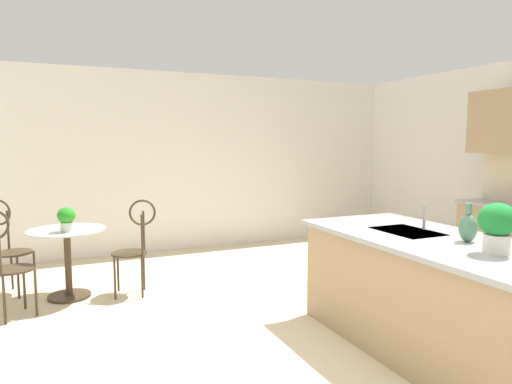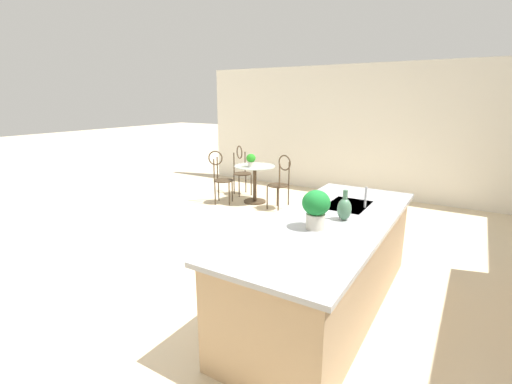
# 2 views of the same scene
# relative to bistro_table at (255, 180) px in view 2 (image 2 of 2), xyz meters

# --- Properties ---
(ground_plane) EXTENTS (40.00, 40.00, 0.00)m
(ground_plane) POSITION_rel_bistro_table_xyz_m (2.50, 1.71, -0.45)
(ground_plane) COLOR beige
(wall_left_window) EXTENTS (0.12, 7.80, 2.70)m
(wall_left_window) POSITION_rel_bistro_table_xyz_m (-1.76, 1.71, 0.90)
(wall_left_window) COLOR silver
(wall_left_window) RESTS_ON ground
(kitchen_island) EXTENTS (2.80, 1.06, 0.92)m
(kitchen_island) POSITION_rel_bistro_table_xyz_m (2.80, 2.56, 0.02)
(kitchen_island) COLOR tan
(kitchen_island) RESTS_ON ground
(bistro_table) EXTENTS (0.80, 0.80, 0.74)m
(bistro_table) POSITION_rel_bistro_table_xyz_m (0.00, 0.00, 0.00)
(bistro_table) COLOR #3D2D1E
(bistro_table) RESTS_ON ground
(chair_near_window) EXTENTS (0.50, 0.52, 1.04)m
(chair_near_window) POSITION_rel_bistro_table_xyz_m (0.40, -0.54, 0.13)
(chair_near_window) COLOR #3D2D1E
(chair_near_window) RESTS_ON ground
(chair_by_island) EXTENTS (0.52, 0.52, 1.04)m
(chair_by_island) POSITION_rel_bistro_table_xyz_m (-0.39, -0.58, 0.13)
(chair_by_island) COLOR #3D2D1E
(chair_by_island) RESTS_ON ground
(chair_toward_desk) EXTENTS (0.46, 0.52, 1.04)m
(chair_toward_desk) POSITION_rel_bistro_table_xyz_m (0.18, 0.67, 0.13)
(chair_toward_desk) COLOR #3D2D1E
(chair_toward_desk) RESTS_ON ground
(sink_faucet) EXTENTS (0.02, 0.02, 0.22)m
(sink_faucet) POSITION_rel_bistro_table_xyz_m (2.25, 2.74, 0.58)
(sink_faucet) COLOR #B2B5BA
(sink_faucet) RESTS_ON kitchen_island
(potted_plant_on_table) EXTENTS (0.18, 0.18, 0.25)m
(potted_plant_on_table) POSITION_rel_bistro_table_xyz_m (0.14, 0.00, 0.44)
(potted_plant_on_table) COLOR beige
(potted_plant_on_table) RESTS_ON bistro_table
(potted_plant_counter_near) EXTENTS (0.24, 0.24, 0.34)m
(potted_plant_counter_near) POSITION_rel_bistro_table_xyz_m (3.10, 2.54, 0.67)
(potted_plant_counter_near) COLOR beige
(potted_plant_counter_near) RESTS_ON kitchen_island
(vase_on_counter) EXTENTS (0.13, 0.13, 0.29)m
(vase_on_counter) POSITION_rel_bistro_table_xyz_m (2.75, 2.68, 0.58)
(vase_on_counter) COLOR #4C7A5B
(vase_on_counter) RESTS_ON kitchen_island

